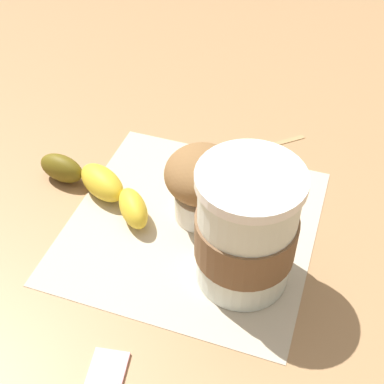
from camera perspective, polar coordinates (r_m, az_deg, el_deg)
ground_plane at (r=0.59m, az=-0.00°, el=-3.53°), size 3.00×3.00×0.00m
paper_napkin at (r=0.59m, az=-0.00°, el=-3.48°), size 0.27×0.27×0.00m
coffee_cup at (r=0.50m, az=5.78°, el=-4.10°), size 0.10×0.10×0.14m
muffin at (r=0.57m, az=1.11°, el=1.11°), size 0.08×0.08×0.09m
banana at (r=0.62m, az=-9.94°, el=0.71°), size 0.16×0.09×0.03m
sugar_packet at (r=0.49m, az=-9.23°, el=-18.75°), size 0.04×0.05×0.01m
wooden_stirrer at (r=0.70m, az=7.99°, el=4.86°), size 0.09×0.07×0.00m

